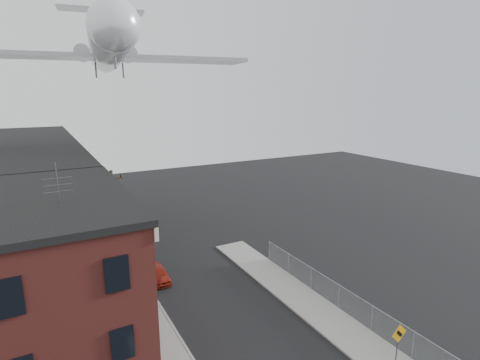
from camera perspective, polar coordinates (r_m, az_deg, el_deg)
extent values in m
cube|color=gray|center=(39.84, -19.51, -9.72)|extent=(3.00, 62.00, 0.12)
cube|color=gray|center=(28.80, 10.97, -18.44)|extent=(3.00, 26.00, 0.12)
cube|color=gray|center=(40.05, -17.45, -9.43)|extent=(0.15, 62.00, 0.14)
cube|color=gray|center=(28.01, 8.55, -19.31)|extent=(0.15, 26.00, 0.14)
cube|color=#3C1713|center=(22.02, -30.06, -15.87)|extent=(10.00, 12.00, 10.00)
cube|color=black|center=(20.20, -31.73, -2.86)|extent=(10.30, 12.30, 0.30)
cube|color=beige|center=(20.61, -17.41, -2.47)|extent=(0.16, 12.20, 0.60)
cylinder|color=#515156|center=(17.99, -26.03, -0.68)|extent=(0.04, 0.04, 2.00)
cube|color=slate|center=(30.77, -29.88, -7.71)|extent=(10.00, 7.00, 10.00)
cube|color=black|center=(29.50, -31.02, 1.72)|extent=(10.25, 7.00, 0.30)
cube|color=gray|center=(32.79, -18.35, -13.79)|extent=(1.80, 6.40, 0.25)
cube|color=beige|center=(31.87, -18.64, -10.25)|extent=(1.90, 6.50, 0.15)
cube|color=#72695A|center=(37.45, -29.81, -4.18)|extent=(10.00, 7.00, 10.00)
cube|color=black|center=(36.41, -30.73, 3.59)|extent=(10.25, 7.00, 0.30)
cube|color=gray|center=(39.12, -20.32, -9.44)|extent=(1.80, 6.40, 0.25)
cube|color=beige|center=(38.36, -20.58, -6.40)|extent=(1.90, 6.50, 0.15)
cube|color=slate|center=(44.23, -29.76, -1.73)|extent=(10.00, 7.00, 10.00)
cube|color=black|center=(43.35, -30.53, 4.87)|extent=(10.25, 7.00, 0.30)
cube|color=gray|center=(45.66, -21.69, -6.31)|extent=(1.80, 6.40, 0.25)
cube|color=beige|center=(45.01, -21.93, -3.67)|extent=(1.90, 6.50, 0.15)
cube|color=#72695A|center=(51.07, -29.72, 0.07)|extent=(10.00, 7.00, 10.00)
cube|color=black|center=(50.31, -30.39, 5.79)|extent=(10.25, 7.00, 0.30)
cube|color=gray|center=(52.31, -22.71, -3.97)|extent=(1.80, 6.40, 0.25)
cube|color=beige|center=(51.74, -22.93, -1.64)|extent=(1.90, 6.50, 0.15)
cube|color=slate|center=(57.95, -29.69, 1.44)|extent=(10.00, 7.00, 10.00)
cube|color=black|center=(57.28, -30.28, 6.49)|extent=(10.25, 7.00, 0.30)
cube|color=gray|center=(59.04, -23.50, -2.16)|extent=(1.80, 6.40, 0.25)
cube|color=beige|center=(58.54, -23.69, -0.08)|extent=(1.90, 6.50, 0.15)
cylinder|color=gray|center=(25.37, 24.85, -21.93)|extent=(0.06, 0.06, 1.90)
cylinder|color=gray|center=(26.87, 19.45, -19.29)|extent=(0.06, 0.06, 1.90)
cylinder|color=gray|center=(28.61, 14.81, -16.83)|extent=(0.06, 0.06, 1.90)
cylinder|color=gray|center=(30.54, 10.82, -14.57)|extent=(0.06, 0.06, 1.90)
cylinder|color=gray|center=(32.63, 7.40, -12.54)|extent=(0.06, 0.06, 1.90)
cylinder|color=gray|center=(34.86, 4.45, -10.72)|extent=(0.06, 0.06, 1.90)
cube|color=gray|center=(28.17, 14.92, -15.24)|extent=(0.04, 18.00, 0.04)
cube|color=gray|center=(28.61, 14.81, -16.83)|extent=(0.02, 18.00, 1.80)
cylinder|color=#515156|center=(24.22, 22.79, -22.56)|extent=(0.07, 0.07, 2.60)
cube|color=#F9A80D|center=(23.67, 23.09, -20.72)|extent=(1.10, 0.03, 1.10)
cube|color=black|center=(23.66, 23.13, -20.73)|extent=(0.52, 0.02, 0.52)
cylinder|color=black|center=(32.71, -18.49, -6.34)|extent=(0.26, 0.26, 9.00)
cube|color=black|center=(31.70, -18.98, 0.16)|extent=(1.80, 0.12, 0.12)
cylinder|color=black|center=(31.55, -20.26, 0.37)|extent=(0.08, 0.08, 0.25)
cylinder|color=black|center=(31.77, -17.77, 0.65)|extent=(0.08, 0.08, 0.25)
cylinder|color=black|center=(43.17, -20.40, -6.40)|extent=(0.24, 0.24, 2.40)
sphere|color=#204713|center=(42.46, -20.66, -3.34)|extent=(3.20, 3.20, 3.20)
sphere|color=#204713|center=(42.40, -19.87, -4.09)|extent=(2.24, 2.24, 2.24)
imported|color=maroon|center=(32.25, -12.33, -13.76)|extent=(1.56, 3.58, 1.20)
imported|color=black|center=(39.16, -16.58, -9.15)|extent=(1.43, 3.35, 1.07)
imported|color=slate|center=(44.93, -16.00, -6.13)|extent=(1.92, 4.15, 1.17)
cylinder|color=white|center=(37.74, -19.42, 18.52)|extent=(6.71, 24.51, 3.24)
sphere|color=white|center=(25.70, -18.62, 21.44)|extent=(3.24, 3.24, 3.24)
cone|color=white|center=(49.82, -19.83, 17.01)|extent=(3.64, 3.47, 3.24)
cube|color=#939399|center=(36.13, -19.23, 17.19)|extent=(24.65, 7.71, 0.35)
cylinder|color=#939399|center=(46.31, -22.89, 17.37)|extent=(2.19, 4.24, 1.62)
cylinder|color=#939399|center=(46.45, -16.61, 17.81)|extent=(2.19, 4.24, 1.62)
cube|color=white|center=(49.63, -20.09, 20.31)|extent=(0.80, 3.84, 5.67)
cube|color=#939399|center=(51.05, -20.36, 23.07)|extent=(9.89, 3.99, 0.25)
cylinder|color=#515156|center=(27.50, -18.51, 17.03)|extent=(0.16, 0.16, 1.21)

